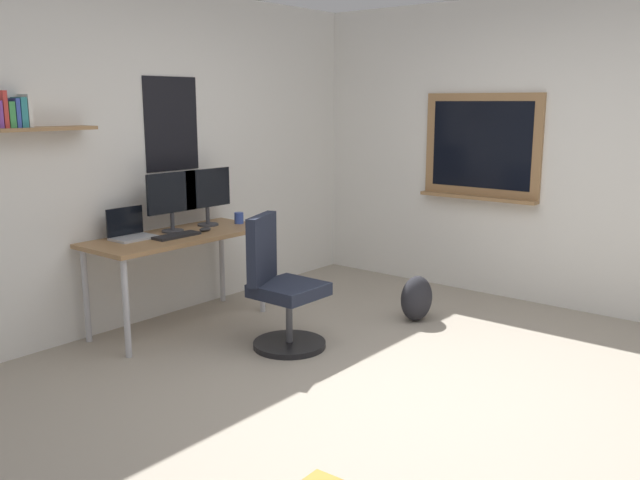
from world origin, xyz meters
TOP-DOWN VIEW (x-y plane):
  - ground_plane at (0.00, 0.00)m, footprint 5.20×5.20m
  - wall_back at (-0.01, 2.45)m, footprint 5.00×0.30m
  - wall_right at (2.45, 0.03)m, footprint 0.22×5.00m
  - desk at (0.04, 2.07)m, footprint 1.44×0.61m
  - office_chair at (0.20, 1.15)m, footprint 0.53×0.55m
  - laptop at (-0.28, 2.21)m, footprint 0.31×0.21m
  - monitor_primary at (0.08, 2.16)m, footprint 0.46×0.17m
  - monitor_secondary at (0.44, 2.16)m, footprint 0.46×0.17m
  - keyboard at (-0.03, 1.99)m, footprint 0.37×0.13m
  - computer_mouse at (0.25, 1.99)m, footprint 0.10×0.06m
  - coffee_mug at (0.67, 2.04)m, footprint 0.08×0.08m
  - backpack at (1.32, 0.71)m, footprint 0.32×0.22m

SIDE VIEW (x-z plane):
  - ground_plane at x=0.00m, z-range 0.00..0.00m
  - backpack at x=1.32m, z-range 0.00..0.36m
  - office_chair at x=0.20m, z-range -0.07..0.88m
  - desk at x=0.04m, z-range 0.29..1.02m
  - keyboard at x=-0.03m, z-range 0.73..0.75m
  - computer_mouse at x=0.25m, z-range 0.73..0.77m
  - coffee_mug at x=0.67m, z-range 0.73..0.82m
  - laptop at x=-0.28m, z-range 0.67..0.90m
  - monitor_primary at x=0.08m, z-range 0.77..1.23m
  - monitor_secondary at x=0.44m, z-range 0.77..1.23m
  - wall_right at x=2.45m, z-range 0.00..2.60m
  - wall_back at x=-0.01m, z-range 0.00..2.60m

